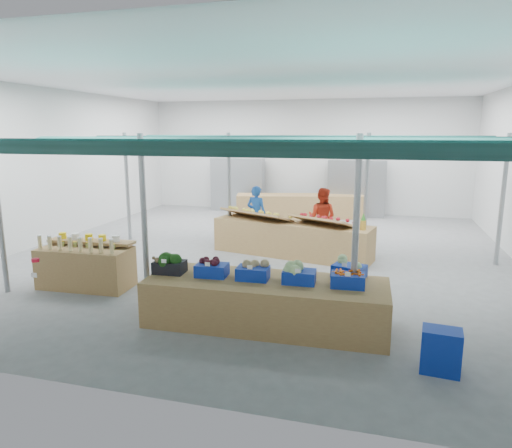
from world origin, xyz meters
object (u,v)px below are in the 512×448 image
at_px(bottle_shelf, 87,265).
at_px(vendor_left, 256,214).
at_px(fruit_counter, 292,239).
at_px(crate_stack, 441,351).
at_px(vendor_right, 322,217).
at_px(veg_counter, 266,302).

height_order(bottle_shelf, vendor_left, vendor_left).
xyz_separation_m(fruit_counter, crate_stack, (2.90, -5.04, -0.13)).
height_order(bottle_shelf, vendor_right, vendor_right).
relative_size(crate_stack, vendor_left, 0.37).
bearing_deg(vendor_right, vendor_left, 12.61).
xyz_separation_m(bottle_shelf, vendor_right, (4.06, 4.45, 0.36)).
relative_size(bottle_shelf, vendor_left, 1.15).
distance_m(fruit_counter, vendor_left, 1.67).
bearing_deg(bottle_shelf, crate_stack, -17.46).
relative_size(bottle_shelf, crate_stack, 3.15).
bearing_deg(fruit_counter, crate_stack, -47.47).
height_order(fruit_counter, crate_stack, fruit_counter).
distance_m(veg_counter, fruit_counter, 4.21).
bearing_deg(veg_counter, crate_stack, -20.20).
height_order(veg_counter, fruit_counter, fruit_counter).
bearing_deg(bottle_shelf, veg_counter, -14.85).
relative_size(bottle_shelf, fruit_counter, 0.46).
bearing_deg(bottle_shelf, fruit_counter, 41.47).
relative_size(fruit_counter, crate_stack, 6.84).
distance_m(bottle_shelf, vendor_right, 6.04).
distance_m(veg_counter, vendor_right, 5.31).
bearing_deg(bottle_shelf, vendor_left, 60.46).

